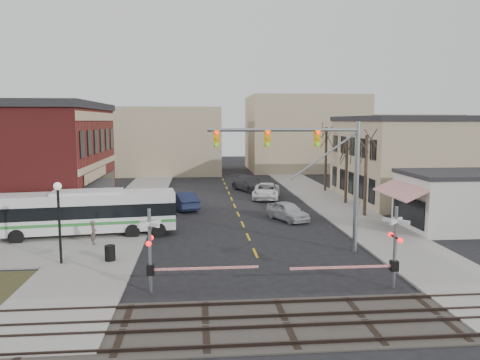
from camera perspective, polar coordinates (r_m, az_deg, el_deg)
The scene contains 22 objects.
ground at distance 27.03m, azimuth 2.40°, elevation -10.07°, with size 160.00×160.00×0.00m, color black.
sidewalk_west at distance 46.66m, azimuth -12.60°, elevation -2.78°, with size 5.00×60.00×0.12m, color gray.
sidewalk_east at distance 48.04m, azimuth 10.51°, elevation -2.44°, with size 5.00×60.00×0.12m, color gray.
ballast_strip at distance 19.62m, azimuth 5.63°, elevation -16.89°, with size 160.00×5.00×0.06m, color #332D28.
rail_tracks at distance 19.58m, azimuth 5.63°, elevation -16.65°, with size 160.00×3.91×0.14m.
tan_building at distance 52.33m, azimuth 23.93°, elevation 2.48°, with size 20.30×15.30×8.50m.
awning_shop at distance 38.38m, azimuth 25.29°, elevation -2.26°, with size 9.74×6.20×4.30m.
tree_east_a at distance 40.34m, azimuth 15.06°, elevation 0.53°, with size 0.28×0.28×6.75m.
tree_east_b at distance 46.09m, azimuth 12.83°, elevation 1.12°, with size 0.28×0.28×6.30m.
tree_east_c at distance 53.73m, azimuth 10.42°, elevation 2.52°, with size 0.28×0.28×7.20m.
transit_bus at distance 34.27m, azimuth -17.98°, elevation -3.71°, with size 12.13×4.09×3.06m.
traffic_signal_mast at distance 28.38m, azimuth 9.18°, elevation 2.41°, with size 9.18×0.30×8.00m.
rr_crossing_west at distance 22.40m, azimuth -9.81°, elevation -8.59°, with size 5.60×1.36×4.00m.
rr_crossing_east at distance 23.65m, azimuth 17.41°, elevation -7.97°, with size 5.60×1.36×4.00m.
street_lamp at distance 27.64m, azimuth -21.25°, elevation -2.99°, with size 0.44×0.44×4.58m.
trash_bin at distance 27.93m, azimuth -15.56°, elevation -8.56°, with size 0.60×0.60×0.88m, color black.
car_a at distance 38.20m, azimuth 5.82°, elevation -3.79°, with size 1.78×4.42×1.51m, color #B2B3B7.
car_b at distance 42.93m, azimuth -7.03°, elevation -2.50°, with size 1.72×4.94×1.63m, color #151C36.
car_c at distance 48.56m, azimuth 3.21°, elevation -1.36°, with size 2.60×5.65×1.57m, color white.
car_d at distance 53.78m, azimuth 1.21°, elevation -0.43°, with size 2.40×5.90×1.71m, color #3E3D42.
pedestrian_near at distance 31.59m, azimuth -17.43°, elevation -6.15°, with size 0.57×0.37×1.56m, color #544843.
pedestrian_far at distance 35.30m, azimuth -17.21°, elevation -4.57°, with size 0.87×0.68×1.78m, color #2F3053.
Camera 1 is at (-3.45, -25.57, 8.04)m, focal length 35.00 mm.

